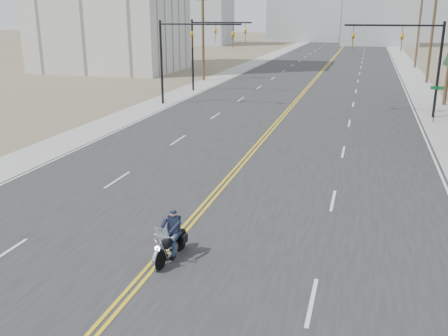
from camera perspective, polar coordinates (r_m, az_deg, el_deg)
name	(u,v)px	position (r m, az deg, el deg)	size (l,w,h in m)	color
road	(327,65)	(78.68, 11.70, 11.42)	(20.00, 200.00, 0.01)	#303033
sidewalk_left	(253,63)	(80.37, 3.34, 11.85)	(3.00, 200.00, 0.01)	#A5A5A0
sidewalk_right	(407,68)	(78.65, 20.22, 10.73)	(3.00, 200.00, 0.01)	#A5A5A0
traffic_mast_left	(183,46)	(42.86, -4.67, 13.72)	(7.10, 0.26, 7.00)	black
traffic_mast_right	(412,50)	(40.29, 20.66, 12.48)	(7.10, 0.26, 7.00)	black
traffic_mast_far	(209,42)	(50.52, -1.78, 14.23)	(6.10, 0.26, 7.00)	black
street_sign	(436,98)	(38.83, 23.07, 7.40)	(0.90, 0.06, 2.62)	black
utility_pole_d	(433,28)	(61.46, 22.76, 14.53)	(2.20, 0.30, 11.50)	brown
utility_pole_e	(419,27)	(78.39, 21.41, 14.80)	(2.20, 0.30, 11.00)	brown
utility_pole_left	(203,32)	(59.08, -2.41, 15.24)	(2.20, 0.30, 10.50)	brown
haze_bldg_b	(381,16)	(133.11, 17.48, 16.27)	(18.00, 14.00, 14.00)	#ADB2B7
haze_bldg_e	(442,19)	(159.24, 23.64, 15.33)	(14.00, 14.00, 12.00)	#B7BCC6
haze_bldg_f	(168,12)	(149.00, -6.47, 17.33)	(12.00, 12.00, 16.00)	#ADB2B7
motorcyclist	(170,237)	(16.00, -6.19, -7.79)	(0.87, 2.03, 1.59)	black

